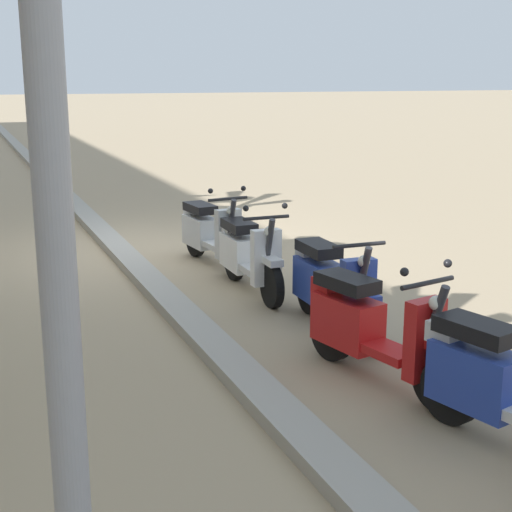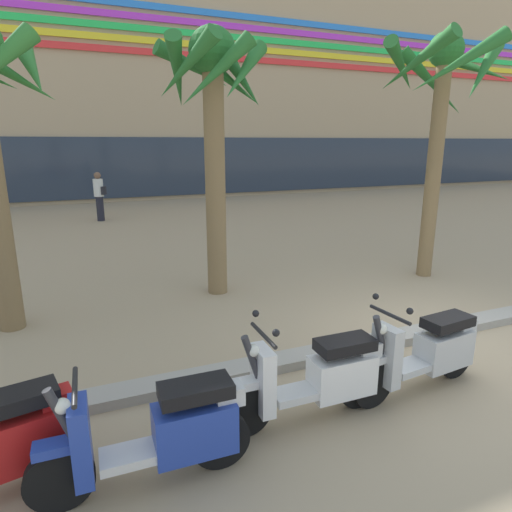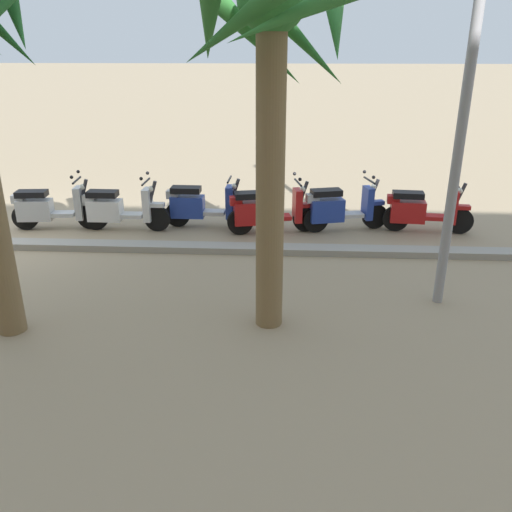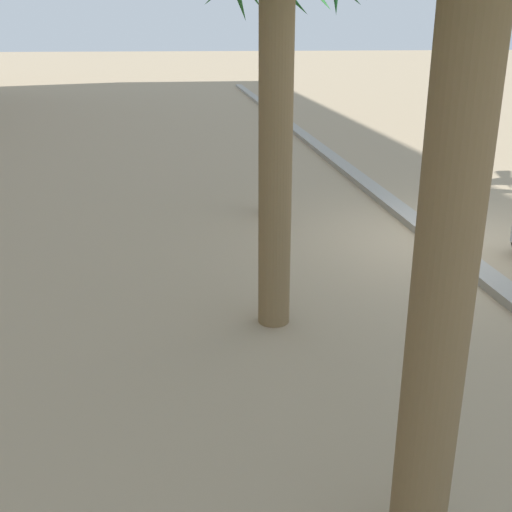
# 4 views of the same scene
# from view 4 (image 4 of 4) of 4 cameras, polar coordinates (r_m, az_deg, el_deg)

# --- Properties ---
(ground_plane) EXTENTS (200.00, 200.00, 0.00)m
(ground_plane) POSITION_cam_4_polar(r_m,az_deg,el_deg) (10.39, 17.94, 1.14)
(ground_plane) COLOR #9E896B
(curb_strip) EXTENTS (60.00, 0.36, 0.12)m
(curb_strip) POSITION_cam_4_polar(r_m,az_deg,el_deg) (10.25, 16.48, 1.39)
(curb_strip) COLOR gray
(curb_strip) RESTS_ON ground
(palm_tree_mid_walkway) EXTENTS (2.13, 2.11, 4.43)m
(palm_tree_mid_walkway) POSITION_cam_4_polar(r_m,az_deg,el_deg) (3.36, 19.11, 21.05)
(palm_tree_mid_walkway) COLOR olive
(palm_tree_mid_walkway) RESTS_ON ground
(palm_tree_near_sign) EXTENTS (2.01, 2.00, 4.63)m
(palm_tree_near_sign) POSITION_cam_4_polar(r_m,az_deg,el_deg) (6.54, 1.89, 22.42)
(palm_tree_near_sign) COLOR olive
(palm_tree_near_sign) RESTS_ON ground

